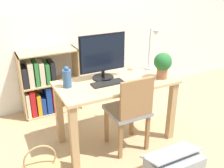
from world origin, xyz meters
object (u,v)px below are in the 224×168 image
potted_plant (163,64)px  bookshelf (42,86)px  storage_box (174,166)px  desk_lamp (153,46)px  vase (67,78)px  chair (130,110)px  monitor (103,55)px  keyboard (108,83)px

potted_plant → bookshelf: 1.62m
bookshelf → storage_box: bookshelf is taller
potted_plant → desk_lamp: bearing=82.9°
potted_plant → bookshelf: potted_plant is taller
desk_lamp → vase: bearing=-179.2°
vase → storage_box: (0.70, -0.87, -0.69)m
chair → bookshelf: size_ratio=1.01×
monitor → storage_box: (0.29, -0.91, -0.85)m
vase → desk_lamp: size_ratio=0.46×
monitor → bookshelf: bearing=120.4°
desk_lamp → chair: bearing=-145.3°
desk_lamp → bookshelf: (-1.09, 0.87, -0.63)m
chair → storage_box: chair is taller
monitor → potted_plant: size_ratio=1.81×
potted_plant → chair: (-0.42, -0.07, -0.41)m
storage_box → desk_lamp: bearing=70.9°
desk_lamp → chair: 0.77m
keyboard → desk_lamp: bearing=11.5°
desk_lamp → chair: (-0.45, -0.31, -0.54)m
vase → potted_plant: 1.00m
keyboard → storage_box: keyboard is taller
storage_box → potted_plant: bearing=66.7°
keyboard → chair: chair is taller
potted_plant → storage_box: bearing=-113.3°
chair → bookshelf: 1.35m
chair → keyboard: bearing=122.0°
desk_lamp → chair: desk_lamp is taller
potted_plant → vase: bearing=166.6°
keyboard → storage_box: size_ratio=0.65×
vase → potted_plant: (0.97, -0.23, 0.07)m
storage_box → bookshelf: bearing=114.1°
keyboard → chair: (0.16, -0.19, -0.26)m
bookshelf → desk_lamp: bearing=-38.6°
monitor → vase: size_ratio=2.32×
vase → chair: size_ratio=0.25×
vase → bookshelf: 0.99m
keyboard → vase: 0.41m
keyboard → bookshelf: (-0.47, 0.99, -0.35)m
monitor → desk_lamp: bearing=-2.9°
keyboard → storage_box: bearing=-67.7°
vase → potted_plant: potted_plant is taller
vase → chair: 0.71m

